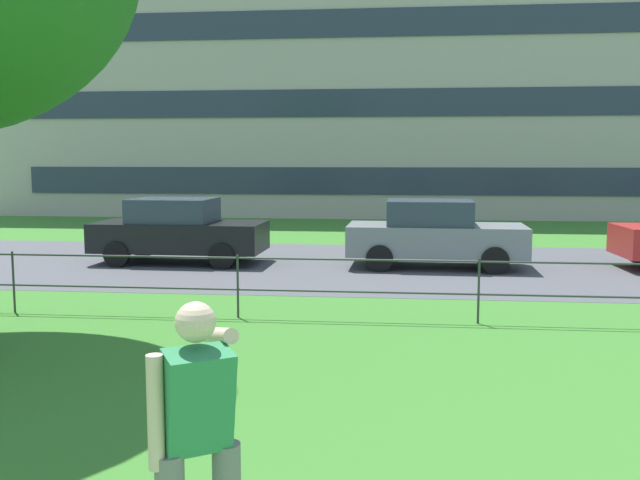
% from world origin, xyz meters
% --- Properties ---
extents(street_strip, '(80.00, 7.69, 0.01)m').
position_xyz_m(street_strip, '(0.00, 15.65, 0.00)').
color(street_strip, '#4C4C51').
rests_on(street_strip, ground).
extents(park_fence, '(37.14, 0.04, 1.00)m').
position_xyz_m(park_fence, '(0.00, 10.01, 0.67)').
color(park_fence, '#333833').
rests_on(park_fence, ground).
extents(person_thrower, '(0.47, 0.88, 1.75)m').
position_xyz_m(person_thrower, '(-2.31, 2.85, 0.95)').
color(person_thrower, slate).
rests_on(person_thrower, ground).
extents(car_black_far_left, '(4.04, 1.88, 1.54)m').
position_xyz_m(car_black_far_left, '(-6.40, 15.58, 0.78)').
color(car_black_far_left, black).
rests_on(car_black_far_left, ground).
extents(car_grey_far_right, '(4.04, 1.89, 1.54)m').
position_xyz_m(car_grey_far_right, '(-0.39, 15.55, 0.78)').
color(car_grey_far_right, slate).
rests_on(car_grey_far_right, ground).
extents(apartment_building_background, '(32.84, 13.06, 15.96)m').
position_xyz_m(apartment_building_background, '(-3.02, 34.50, 7.98)').
color(apartment_building_background, '#ADA393').
rests_on(apartment_building_background, ground).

